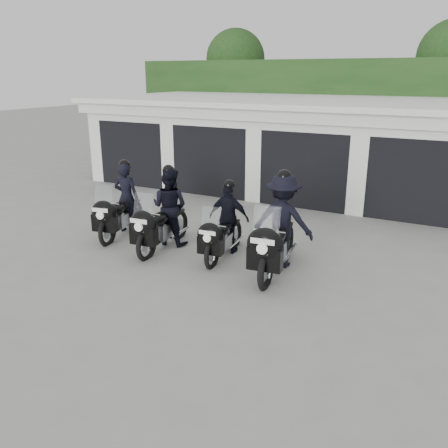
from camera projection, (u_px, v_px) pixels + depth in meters
The scene contains 7 objects.
ground at pixel (208, 275), 9.31m from camera, with size 80.00×80.00×0.00m, color gray.
garage_block at pixel (329, 148), 15.65m from camera, with size 16.40×6.80×2.96m.
background_vegetation at pixel (375, 99), 19.15m from camera, with size 20.00×3.90×5.80m.
police_bike_a at pixel (121, 206), 11.40m from camera, with size 0.90×2.11×1.86m.
police_bike_b at pixel (166, 212), 10.62m from camera, with size 0.91×2.19×1.91m.
police_bike_c at pixel (226, 223), 10.14m from camera, with size 0.96×1.94×1.69m.
police_bike_d at pixel (280, 227), 9.35m from camera, with size 1.31×2.37×2.07m.
Camera 1 is at (4.31, -7.41, 3.80)m, focal length 38.00 mm.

